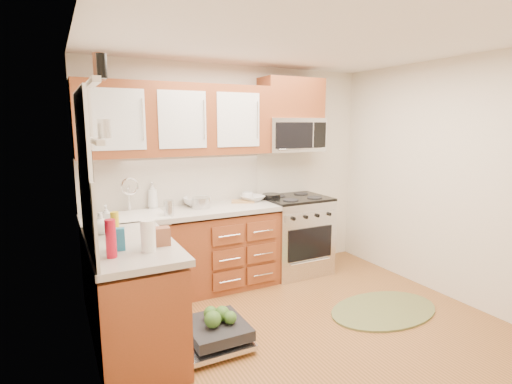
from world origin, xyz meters
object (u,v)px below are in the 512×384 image
dishwasher (212,334)px  rug (384,310)px  upper_cabinets (178,120)px  bowl_b (197,202)px  range (295,235)px  paper_towel_roll (148,236)px  microwave (292,135)px  cup (247,196)px  stock_pot (201,203)px  cutting_board (243,201)px  sink (135,228)px  skillet (271,196)px  bowl_a (253,198)px

dishwasher → rug: dishwasher is taller
upper_cabinets → bowl_b: bearing=7.1°
range → paper_towel_roll: (-2.04, -1.21, 0.57)m
range → microwave: bearing=90.0°
paper_towel_roll → cup: paper_towel_roll is taller
dishwasher → rug: 1.75m
dishwasher → stock_pot: stock_pot is taller
dishwasher → cutting_board: bearing=54.9°
upper_cabinets → cutting_board: (0.74, -0.02, -0.94)m
range → bowl_b: size_ratio=3.12×
range → cup: 0.79m
microwave → dishwasher: microwave is taller
range → stock_pot: size_ratio=4.78×
upper_cabinets → bowl_b: upper_cabinets is taller
sink → skillet: (1.65, 0.13, 0.17)m
microwave → bowl_b: 1.41m
sink → bowl_b: 0.77m
range → cup: size_ratio=6.91×
skillet → stock_pot: (-0.93, -0.09, 0.01)m
upper_cabinets → paper_towel_roll: upper_cabinets is taller
bowl_b → cup: bearing=-0.5°
upper_cabinets → bowl_a: (0.88, -0.02, -0.92)m
skillet → bowl_b: (-0.92, 0.05, 0.00)m
microwave → dishwasher: (-1.54, -1.25, -1.60)m
stock_pot → cutting_board: size_ratio=0.75×
skillet → sink: bearing=-175.5°
skillet → dishwasher: bearing=-135.2°
range → skillet: (-0.28, 0.12, 0.50)m
sink → cup: size_ratio=4.51×
stock_pot → bowl_a: stock_pot is taller
range → paper_towel_roll: 2.44m
microwave → cup: (-0.58, 0.04, -0.72)m
microwave → stock_pot: 1.41m
paper_towel_roll → dishwasher: bearing=8.8°
cup → microwave: bearing=-4.4°
sink → bowl_b: (0.73, 0.18, 0.17)m
rug → range: bearing=98.7°
sink → dishwasher: 1.38m
rug → dishwasher: bearing=173.7°
range → cutting_board: (-0.66, 0.12, 0.46)m
paper_towel_roll → stock_pot: bearing=56.0°
upper_cabinets → sink: (-0.52, -0.16, -1.07)m
upper_cabinets → cup: bearing=1.4°
upper_cabinets → stock_pot: bearing=-31.5°
rug → paper_towel_roll: size_ratio=5.03×
dishwasher → skillet: bearing=44.8°
dishwasher → stock_pot: (0.33, 1.16, 0.88)m
skillet → rug: bearing=-71.5°
skillet → upper_cabinets: bearing=178.7°
bowl_a → cup: size_ratio=1.94×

